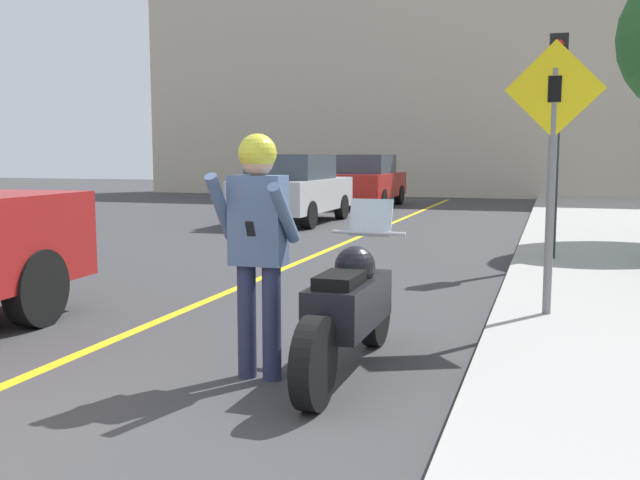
# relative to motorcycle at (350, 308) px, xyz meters

# --- Properties ---
(road_center_line) EXTENTS (0.12, 36.00, 0.01)m
(road_center_line) POSITION_rel_motorcycle_xyz_m (-2.29, 3.67, -0.50)
(road_center_line) COLOR yellow
(road_center_line) RESTS_ON ground
(building_backdrop) EXTENTS (28.00, 1.20, 9.38)m
(building_backdrop) POSITION_rel_motorcycle_xyz_m (-1.69, 23.67, 4.18)
(building_backdrop) COLOR beige
(building_backdrop) RESTS_ON ground
(motorcycle) EXTENTS (0.62, 2.31, 1.30)m
(motorcycle) POSITION_rel_motorcycle_xyz_m (0.00, 0.00, 0.00)
(motorcycle) COLOR black
(motorcycle) RESTS_ON ground
(person_biker) EXTENTS (0.59, 0.49, 1.82)m
(person_biker) POSITION_rel_motorcycle_xyz_m (-0.60, -0.36, 0.62)
(person_biker) COLOR #282D4C
(person_biker) RESTS_ON ground
(crossing_sign) EXTENTS (0.91, 0.08, 2.58)m
(crossing_sign) POSITION_rel_motorcycle_xyz_m (1.42, 1.95, 1.19)
(crossing_sign) COLOR slate
(crossing_sign) RESTS_ON sidewalk_curb
(traffic_light) EXTENTS (0.26, 0.30, 3.24)m
(traffic_light) POSITION_rel_motorcycle_xyz_m (1.45, 5.88, 1.91)
(traffic_light) COLOR #2D2D30
(traffic_light) RESTS_ON sidewalk_curb
(parked_car_silver) EXTENTS (1.88, 4.20, 1.68)m
(parked_car_silver) POSITION_rel_motorcycle_xyz_m (-4.60, 11.27, 0.35)
(parked_car_silver) COLOR black
(parked_car_silver) RESTS_ON ground
(parked_car_red) EXTENTS (1.88, 4.20, 1.68)m
(parked_car_red) POSITION_rel_motorcycle_xyz_m (-4.33, 17.27, 0.35)
(parked_car_red) COLOR black
(parked_car_red) RESTS_ON ground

